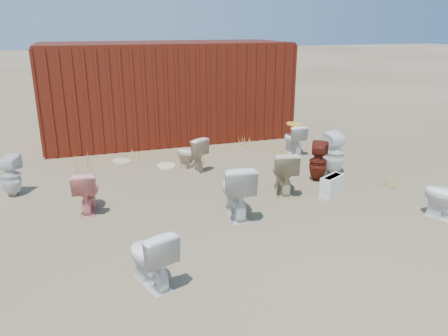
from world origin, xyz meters
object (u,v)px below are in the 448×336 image
object	(u,v)px
toilet_front_a	(150,257)
toilet_front_pink	(87,191)
shipping_container	(167,91)
toilet_back_yellowlid	(294,139)
toilet_back_beige_right	(284,171)
toilet_back_a	(11,176)
toilet_back_beige_left	(191,154)
toilet_back_e	(335,153)
toilet_front_c	(236,190)
toilet_front_maroon	(318,162)
loose_tank	(332,186)

from	to	relation	value
toilet_front_a	toilet_front_pink	xyz separation A→B (m)	(-0.60, 2.39, -0.01)
shipping_container	toilet_back_yellowlid	size ratio (longest dim) A/B	8.92
toilet_back_beige_right	toilet_front_a	bearing A→B (deg)	54.85
toilet_back_a	toilet_back_yellowlid	distance (m)	5.83
toilet_back_beige_left	toilet_back_e	size ratio (longest dim) A/B	0.84
toilet_front_pink	toilet_back_yellowlid	bearing A→B (deg)	-148.46
toilet_back_a	toilet_back_beige_left	world-z (taller)	toilet_back_a
toilet_back_yellowlid	toilet_back_e	bearing A→B (deg)	94.67
toilet_front_c	toilet_back_beige_left	xyz separation A→B (m)	(-0.11, 2.35, -0.07)
shipping_container	toilet_back_beige_left	size ratio (longest dim) A/B	8.52
toilet_front_c	toilet_back_beige_right	xyz separation A→B (m)	(1.12, 0.67, -0.04)
toilet_front_a	toilet_front_maroon	bearing A→B (deg)	-164.26
toilet_back_beige_right	toilet_back_yellowlid	bearing A→B (deg)	-104.79
shipping_container	toilet_back_beige_right	xyz separation A→B (m)	(1.08, -4.64, -0.82)
toilet_back_beige_left	loose_tank	bearing A→B (deg)	103.13
toilet_back_a	toilet_back_e	world-z (taller)	toilet_back_e
toilet_back_beige_right	toilet_back_yellowlid	distance (m)	2.50
toilet_front_c	loose_tank	distance (m)	1.90
toilet_back_e	loose_tank	bearing A→B (deg)	57.43
toilet_back_beige_left	toilet_back_e	bearing A→B (deg)	127.57
toilet_front_maroon	loose_tank	xyz separation A→B (m)	(-0.15, -0.76, -0.20)
toilet_front_pink	toilet_front_c	xyz separation A→B (m)	(2.15, -0.94, 0.09)
toilet_back_e	toilet_front_a	bearing A→B (deg)	34.75
toilet_back_yellowlid	toilet_front_pink	bearing A→B (deg)	22.90
toilet_back_e	toilet_front_maroon	bearing A→B (deg)	27.11
shipping_container	loose_tank	size ratio (longest dim) A/B	12.00
toilet_front_pink	toilet_back_beige_left	size ratio (longest dim) A/B	0.96
shipping_container	toilet_front_c	distance (m)	5.37
toilet_front_a	toilet_back_beige_right	distance (m)	3.42
toilet_front_pink	toilet_front_maroon	bearing A→B (deg)	-169.49
toilet_front_c	loose_tank	bearing A→B (deg)	-163.46
toilet_front_pink	toilet_back_a	xyz separation A→B (m)	(-1.21, 1.07, 0.02)
loose_tank	shipping_container	bearing A→B (deg)	81.10
toilet_front_c	loose_tank	xyz separation A→B (m)	(1.86, 0.27, -0.25)
toilet_front_c	toilet_back_e	distance (m)	2.83
toilet_front_pink	toilet_front_maroon	world-z (taller)	toilet_front_maroon
toilet_back_beige_left	loose_tank	size ratio (longest dim) A/B	1.41
toilet_front_maroon	toilet_back_beige_left	world-z (taller)	toilet_front_maroon
toilet_back_beige_right	loose_tank	bearing A→B (deg)	167.77
toilet_front_c	toilet_back_e	world-z (taller)	toilet_front_c
toilet_back_yellowlid	toilet_back_beige_right	bearing A→B (deg)	59.43
toilet_back_beige_right	toilet_front_pink	bearing A→B (deg)	11.79
toilet_back_yellowlid	toilet_back_e	xyz separation A→B (m)	(0.11, -1.53, 0.08)
toilet_back_a	toilet_front_a	bearing A→B (deg)	138.94
toilet_front_maroon	loose_tank	bearing A→B (deg)	116.98
toilet_front_maroon	toilet_back_yellowlid	distance (m)	1.83
toilet_front_a	toilet_front_maroon	xyz separation A→B (m)	(3.57, 2.48, 0.02)
shipping_container	toilet_front_pink	distance (m)	4.97
toilet_front_c	toilet_back_beige_right	size ratio (longest dim) A/B	1.11
shipping_container	toilet_front_c	bearing A→B (deg)	-90.46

